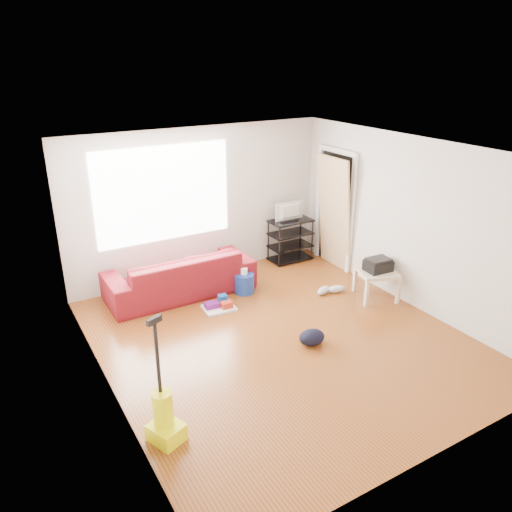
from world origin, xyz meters
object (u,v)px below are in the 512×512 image
sofa (181,293)px  cleaning_tray (219,306)px  bucket (244,292)px  tv_stand (290,240)px  vacuum (164,418)px  backpack (312,344)px  side_table (377,275)px

sofa → cleaning_tray: 0.83m
bucket → tv_stand: bearing=28.6°
vacuum → sofa: bearing=43.1°
bucket → backpack: size_ratio=0.88×
side_table → cleaning_tray: 2.47m
bucket → cleaning_tray: (-0.59, -0.29, 0.05)m
sofa → cleaning_tray: bearing=110.9°
vacuum → backpack: bearing=-5.4°
sofa → bucket: bearing=151.3°
sofa → tv_stand: tv_stand is taller
sofa → cleaning_tray: sofa is taller
side_table → backpack: side_table is taller
sofa → tv_stand: bearing=-173.2°
side_table → vacuum: vacuum is taller
sofa → tv_stand: size_ratio=2.98×
bucket → backpack: 1.78m
cleaning_tray → backpack: bearing=-67.6°
side_table → tv_stand: bearing=98.8°
vacuum → side_table: bearing=-4.0°
sofa → vacuum: bearing=64.9°
cleaning_tray → vacuum: vacuum is taller
sofa → side_table: size_ratio=3.20×
tv_stand → backpack: 2.90m
sofa → bucket: size_ratio=7.33×
sofa → vacuum: vacuum is taller
cleaning_tray → vacuum: size_ratio=0.37×
cleaning_tray → backpack: cleaning_tray is taller
tv_stand → vacuum: 4.86m
side_table → bucket: size_ratio=2.29×
tv_stand → bucket: size_ratio=2.46×
side_table → backpack: size_ratio=2.01×
backpack → vacuum: bearing=-166.5°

